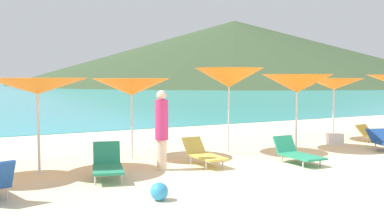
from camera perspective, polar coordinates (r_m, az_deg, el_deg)
name	(u,v)px	position (r m, az deg, el deg)	size (l,w,h in m)	color
ground_plane	(137,133)	(18.32, -7.03, -3.18)	(50.00, 100.00, 0.30)	beige
headland_hill	(234,52)	(130.56, 5.39, 7.03)	(123.83, 123.83, 18.10)	#384C2D
umbrella_2	(37,86)	(10.28, -19.02, 2.63)	(2.44, 2.44, 2.11)	silver
umbrella_3	(131,87)	(11.68, -7.70, 2.67)	(2.23, 2.23, 2.09)	silver
umbrella_4	(229,78)	(12.37, 4.70, 3.85)	(2.02, 2.02, 2.37)	silver
umbrella_5	(297,84)	(13.29, 13.18, 3.04)	(2.20, 2.20, 2.20)	silver
umbrella_6	(334,84)	(15.58, 17.57, 2.92)	(2.03, 2.03, 2.08)	silver
lounge_chair_2	(203,154)	(10.87, 1.43, -5.80)	(0.54, 1.41, 0.61)	#D8BF4C
lounge_chair_4	(107,164)	(9.59, -10.68, -7.00)	(0.91, 1.39, 0.72)	#268C66
lounge_chair_5	(379,135)	(15.74, 22.59, -3.22)	(0.74, 1.52, 0.53)	#D8BF4C
lounge_chair_7	(297,153)	(11.38, 13.17, -5.57)	(0.64, 1.36, 0.63)	#268C66
beachgoer_0	(162,127)	(10.21, -3.87, -2.46)	(0.30, 0.30, 1.83)	beige
beach_ball	(159,192)	(7.88, -4.19, -10.52)	(0.31, 0.31, 0.31)	#3399D8
cooler_box	(334,139)	(14.85, 17.57, -3.78)	(0.50, 0.36, 0.34)	white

